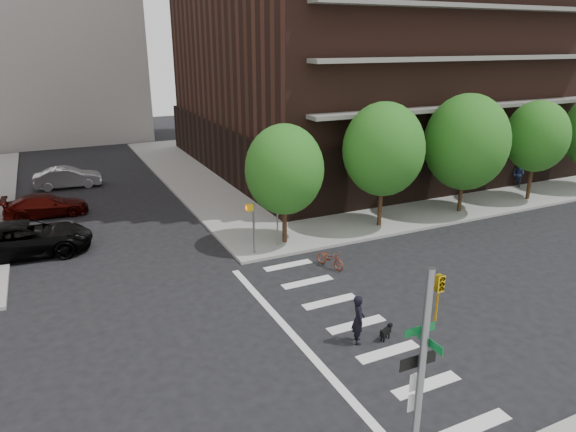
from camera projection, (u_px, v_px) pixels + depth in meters
name	position (u px, v px, depth m)	size (l,w,h in m)	color
ground	(285.00, 344.00, 18.17)	(120.00, 120.00, 0.00)	black
sidewalk_ne	(378.00, 158.00, 46.58)	(39.00, 33.00, 0.15)	gray
crosswalk	(338.00, 329.00, 19.07)	(3.85, 13.00, 0.01)	silver
tree_a	(284.00, 170.00, 25.75)	(4.00, 4.00, 5.90)	#301E11
tree_b	(384.00, 149.00, 28.04)	(4.50, 4.50, 6.65)	#301E11
tree_c	(466.00, 142.00, 30.53)	(5.00, 5.00, 6.80)	#301E11
tree_d	(537.00, 136.00, 33.02)	(4.00, 4.00, 6.20)	#301E11
traffic_signal	(417.00, 419.00, 10.71)	(0.90, 0.75, 6.00)	slate
pedestrian_signal	(259.00, 219.00, 25.27)	(2.18, 0.67, 2.60)	slate
parked_car_black	(26.00, 239.00, 25.44)	(6.21, 2.86, 1.73)	black
parked_car_maroon	(46.00, 205.00, 31.20)	(4.78, 1.94, 1.39)	#390805
parked_car_silver	(68.00, 177.00, 37.30)	(4.59, 1.60, 1.51)	#A4A6AB
scooter	(330.00, 258.00, 24.20)	(0.58, 1.67, 0.88)	brown
dog_walker	(358.00, 319.00, 18.00)	(0.44, 0.66, 1.82)	black
dog	(386.00, 331.00, 18.34)	(0.62, 0.37, 0.53)	black
pedestrian_far	(518.00, 174.00, 36.97)	(0.69, 0.89, 1.84)	navy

